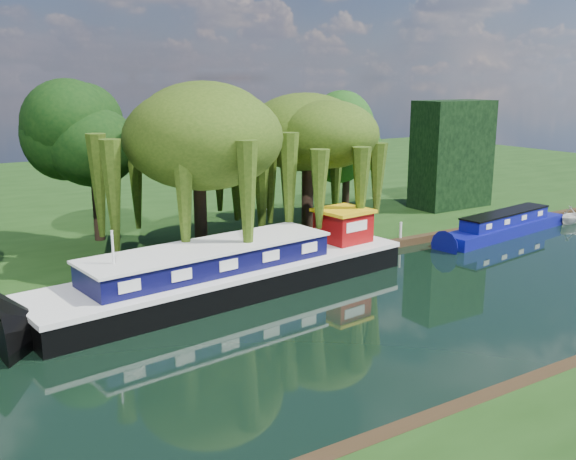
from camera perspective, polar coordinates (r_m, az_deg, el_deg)
ground at (r=28.52m, az=7.71°, el=-7.40°), size 120.00×120.00×0.00m
far_bank at (r=57.85m, az=-14.37°, el=3.15°), size 120.00×52.00×0.45m
dutch_barge at (r=30.93m, az=-4.97°, el=-3.68°), size 19.73×6.62×4.08m
narrowboat at (r=44.33m, az=18.71°, el=0.33°), size 11.79×3.54×1.70m
red_dinghy at (r=29.55m, az=-21.53°, el=-7.50°), size 3.62×2.67×0.72m
white_cruiser at (r=49.72m, az=23.78°, el=0.54°), size 3.01×2.73×1.38m
willow_left at (r=34.45m, az=-8.00°, el=8.07°), size 7.47×7.47×8.95m
willow_right at (r=38.06m, az=1.77°, el=7.55°), size 6.47×6.47×7.88m
tree_far_mid at (r=39.74m, az=-16.93°, el=7.62°), size 5.34×5.34×8.73m
tree_far_right at (r=45.67m, az=5.25°, el=7.75°), size 4.60×4.60×7.52m
conifer_hedge at (r=50.27m, az=14.38°, el=6.54°), size 6.00×3.00×8.00m
lamppost at (r=36.40m, az=-2.18°, el=1.25°), size 0.36×0.36×2.56m
mooring_posts at (r=34.50m, az=-1.84°, el=-1.95°), size 19.16×0.16×1.00m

